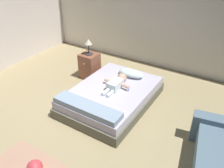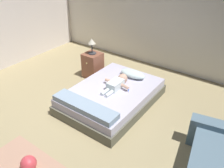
# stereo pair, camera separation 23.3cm
# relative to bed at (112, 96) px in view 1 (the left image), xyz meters

# --- Properties ---
(ground_plane) EXTENTS (8.00, 8.00, 0.00)m
(ground_plane) POSITION_rel_bed_xyz_m (-0.07, -0.96, -0.16)
(ground_plane) COLOR tan
(wall_behind_bed) EXTENTS (8.00, 0.12, 2.84)m
(wall_behind_bed) POSITION_rel_bed_xyz_m (-0.07, 2.04, 1.26)
(wall_behind_bed) COLOR silver
(wall_behind_bed) RESTS_ON ground_plane
(bed) EXTENTS (1.34, 1.89, 0.33)m
(bed) POSITION_rel_bed_xyz_m (0.00, 0.00, 0.00)
(bed) COLOR #575646
(bed) RESTS_ON ground_plane
(pillow) EXTENTS (0.54, 0.26, 0.14)m
(pillow) POSITION_rel_bed_xyz_m (0.07, 0.61, 0.24)
(pillow) COLOR silver
(pillow) RESTS_ON bed
(baby) EXTENTS (0.53, 0.69, 0.19)m
(baby) POSITION_rel_bed_xyz_m (0.04, 0.12, 0.25)
(baby) COLOR white
(baby) RESTS_ON bed
(toothbrush) EXTENTS (0.07, 0.12, 0.02)m
(toothbrush) POSITION_rel_bed_xyz_m (0.26, 0.15, 0.18)
(toothbrush) COLOR blue
(toothbrush) RESTS_ON bed
(nightstand) EXTENTS (0.37, 0.40, 0.56)m
(nightstand) POSITION_rel_bed_xyz_m (-0.98, 0.61, 0.12)
(nightstand) COLOR brown
(nightstand) RESTS_ON ground_plane
(lamp) EXTENTS (0.18, 0.18, 0.35)m
(lamp) POSITION_rel_bed_xyz_m (-0.98, 0.61, 0.64)
(lamp) COLOR #333338
(lamp) RESTS_ON nightstand
(toy_ball) EXTENTS (0.21, 0.21, 0.21)m
(toy_ball) POSITION_rel_bed_xyz_m (-0.00, -1.88, -0.05)
(toy_ball) COLOR #D63F49
(toy_ball) RESTS_ON rug
(blanket) EXTENTS (1.21, 0.28, 0.10)m
(blanket) POSITION_rel_bed_xyz_m (0.00, -0.76, 0.22)
(blanket) COLOR #889EB4
(blanket) RESTS_ON bed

